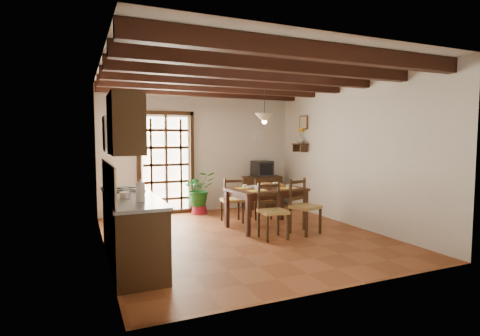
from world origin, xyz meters
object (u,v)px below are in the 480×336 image
kitchen_counter (131,228)px  sideboard (262,192)px  chair_far_left (232,208)px  crt_tv (262,169)px  potted_plant (199,188)px  chair_near_left (273,221)px  chair_far_right (261,206)px  chair_near_right (305,217)px  dining_table (266,193)px  pendant_lamp (264,117)px

kitchen_counter → sideboard: (3.43, 2.83, -0.09)m
chair_far_left → crt_tv: 1.82m
kitchen_counter → potted_plant: potted_plant is taller
kitchen_counter → chair_near_left: 2.36m
chair_far_right → chair_near_left: bearing=77.8°
chair_near_right → chair_near_left: bearing=168.6°
chair_near_left → chair_near_right: size_ratio=0.97×
dining_table → potted_plant: (-0.78, 1.75, -0.09)m
potted_plant → chair_near_left: bearing=-78.4°
chair_near_right → crt_tv: crt_tv is taller
chair_near_left → chair_far_right: size_ratio=1.09×
kitchen_counter → chair_near_left: bearing=6.7°
potted_plant → crt_tv: bearing=1.8°
chair_far_right → crt_tv: crt_tv is taller
dining_table → sideboard: bearing=59.2°
kitchen_counter → chair_far_right: (2.87, 1.76, -0.20)m
chair_far_right → crt_tv: bearing=-110.5°
chair_far_left → chair_far_right: chair_far_left is taller
pendant_lamp → chair_far_right: bearing=67.6°
chair_near_right → potted_plant: bearing=98.6°
dining_table → chair_near_right: chair_near_right is taller
sideboard → potted_plant: 1.61m
chair_near_left → chair_far_left: 1.42m
kitchen_counter → dining_table: (2.60, 1.02, 0.18)m
kitchen_counter → crt_tv: 4.47m
chair_far_left → sideboard: 1.70m
chair_near_left → potted_plant: 2.56m
dining_table → chair_far_left: (-0.42, 0.67, -0.37)m
crt_tv → sideboard: bearing=85.6°
chair_far_right → pendant_lamp: 1.94m
crt_tv → pendant_lamp: bearing=-120.3°
chair_far_right → pendant_lamp: (-0.26, -0.64, 1.81)m
chair_far_right → chair_far_left: bearing=13.7°
potted_plant → pendant_lamp: size_ratio=2.36×
kitchen_counter → chair_far_left: 2.76m
sideboard → potted_plant: potted_plant is taller
crt_tv → kitchen_counter: bearing=-145.0°
kitchen_counter → chair_near_right: (3.02, 0.35, -0.17)m
kitchen_counter → potted_plant: bearing=56.6°
sideboard → potted_plant: (-1.60, -0.06, 0.19)m
chair_far_right → pendant_lamp: size_ratio=1.02×
potted_plant → chair_far_left: bearing=-72.1°
chair_far_right → pendant_lamp: bearing=75.1°
kitchen_counter → crt_tv: kitchen_counter is taller
kitchen_counter → dining_table: kitchen_counter is taller
dining_table → pendant_lamp: pendant_lamp is taller
kitchen_counter → chair_far_left: kitchen_counter is taller
chair_near_right → crt_tv: size_ratio=2.11×
sideboard → chair_far_left: bearing=-135.8°
kitchen_counter → chair_far_right: 3.37m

